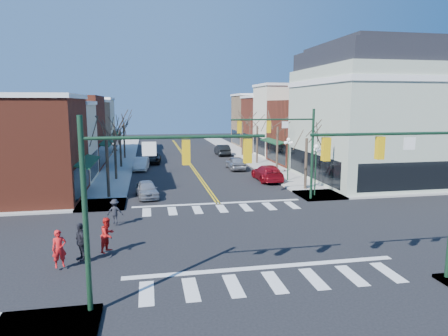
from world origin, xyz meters
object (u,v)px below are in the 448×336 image
lamppost_midblock (288,152)px  car_left_mid (141,164)px  lamppost_corner (316,161)px  pedestrian_dark_a (81,242)px  car_left_near (147,189)px  car_left_far (151,158)px  pedestrian_red_a (59,249)px  pedestrian_red_b (108,235)px  pedestrian_dark_b (115,211)px  car_right_near (267,173)px  car_right_mid (236,163)px  car_right_far (222,150)px  victorian_corner (371,113)px

lamppost_midblock → car_left_mid: 17.48m
lamppost_corner → lamppost_midblock: bearing=90.0°
car_left_mid → pedestrian_dark_a: size_ratio=2.38×
car_left_near → car_left_far: (0.58, 18.95, -0.01)m
car_left_mid → pedestrian_red_a: size_ratio=2.51×
lamppost_midblock → pedestrian_red_b: size_ratio=2.43×
pedestrian_dark_b → car_left_near: bearing=-95.9°
car_right_near → car_left_near: bearing=23.4°
car_left_far → pedestrian_red_a: 33.25m
car_left_far → car_right_mid: 11.65m
car_right_far → pedestrian_dark_a: 41.14m
car_left_near → car_right_near: (11.78, 5.00, 0.10)m
car_left_far → car_right_near: (11.20, -13.95, 0.11)m
car_left_near → car_right_mid: size_ratio=0.87×
lamppost_midblock → car_right_mid: bearing=112.5°
victorian_corner → pedestrian_dark_a: victorian_corner is taller
victorian_corner → car_left_near: 22.97m
victorian_corner → car_right_far: (-10.87, 21.71, -5.86)m
victorian_corner → pedestrian_red_b: size_ratio=7.98×
car_right_mid → pedestrian_red_b: (-12.10, -24.77, 0.26)m
car_left_mid → car_left_far: 5.07m
car_left_near → car_right_mid: 16.00m
car_left_near → pedestrian_red_b: pedestrian_red_b is taller
pedestrian_red_b → pedestrian_dark_a: bearing=160.3°
pedestrian_dark_a → pedestrian_dark_b: pedestrian_dark_a is taller
car_right_mid → pedestrian_red_b: pedestrian_red_b is taller
lamppost_corner → car_right_near: bearing=103.7°
pedestrian_red_b → lamppost_midblock: bearing=-10.9°
car_left_near → pedestrian_red_b: bearing=-106.2°
lamppost_corner → car_left_mid: bearing=130.9°
lamppost_corner → car_left_far: bearing=121.4°
car_right_near → pedestrian_dark_b: 18.56m
car_right_far → pedestrian_dark_b: 35.29m
car_left_near → pedestrian_dark_a: size_ratio=2.17×
car_right_near → pedestrian_dark_a: (-14.86, -18.33, 0.29)m
victorian_corner → pedestrian_red_b: bearing=-146.0°
car_right_far → lamppost_corner: bearing=94.6°
car_right_near → car_right_mid: 7.52m
pedestrian_dark_b → pedestrian_dark_a: bearing=87.7°
car_left_near → car_right_mid: car_right_mid is taller
victorian_corner → lamppost_midblock: (-8.30, 0.50, -3.70)m
pedestrian_red_b → car_left_far: bearing=27.7°
pedestrian_red_b → pedestrian_red_a: bearing=160.5°
lamppost_corner → car_left_near: size_ratio=1.08×
lamppost_corner → pedestrian_red_a: size_ratio=2.48×
car_left_near → pedestrian_dark_b: (-1.94, -7.49, 0.25)m
pedestrian_red_b → car_left_mid: bearing=29.5°
car_left_mid → car_left_far: car_left_mid is taller
car_right_near → pedestrian_dark_a: 23.60m
lamppost_midblock → car_left_mid: bearing=145.1°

